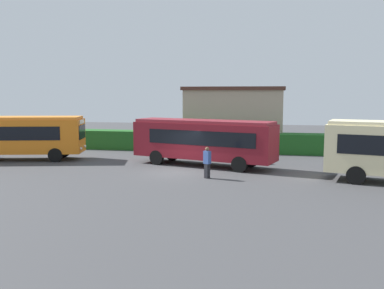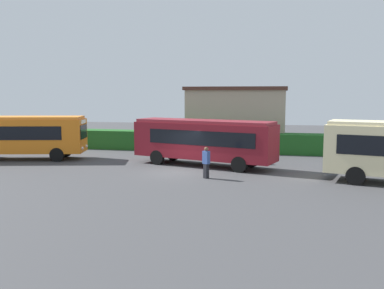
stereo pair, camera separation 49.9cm
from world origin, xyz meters
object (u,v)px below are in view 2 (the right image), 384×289
at_px(bus_maroon, 203,140).
at_px(person_left, 206,162).
at_px(person_center, 243,148).
at_px(bus_orange, 23,135).

bearing_deg(bus_maroon, person_left, 119.31).
xyz_separation_m(person_left, person_center, (1.47, 5.94, 0.05)).
bearing_deg(person_center, person_left, -85.01).
height_order(person_left, person_center, person_center).
distance_m(bus_orange, person_center, 16.01).
height_order(bus_maroon, person_center, bus_maroon).
bearing_deg(bus_orange, person_left, -29.43).
bearing_deg(bus_orange, person_center, -6.92).
bearing_deg(person_left, bus_orange, 107.57).
distance_m(bus_maroon, person_left, 4.22).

